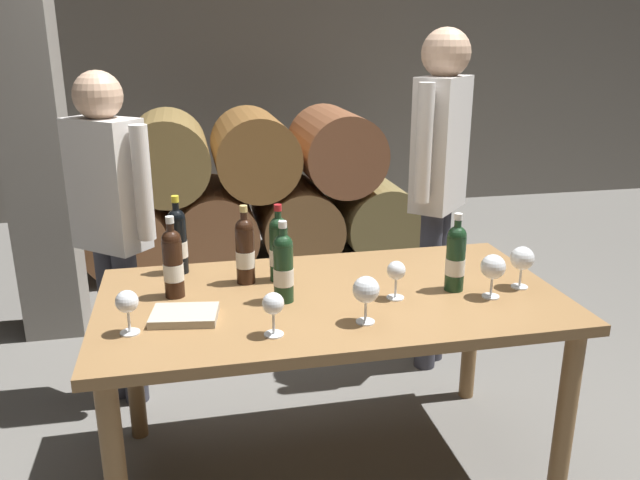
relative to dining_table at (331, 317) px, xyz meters
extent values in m
plane|color=#66635E|center=(0.00, 0.00, -0.67)|extent=(14.00, 14.00, 0.00)
cube|color=gray|center=(0.00, 4.20, 0.73)|extent=(10.00, 0.24, 2.80)
cylinder|color=#925B37|center=(-0.95, 2.60, -0.37)|extent=(0.60, 0.90, 0.60)
cylinder|color=brown|center=(-0.32, 2.60, -0.37)|extent=(0.60, 0.90, 0.60)
cylinder|color=brown|center=(0.31, 2.60, -0.37)|extent=(0.60, 0.90, 0.60)
cylinder|color=olive|center=(0.95, 2.60, -0.37)|extent=(0.60, 0.90, 0.60)
cylinder|color=olive|center=(-0.63, 2.60, 0.18)|extent=(0.60, 0.90, 0.60)
cylinder|color=olive|center=(0.00, 2.60, 0.18)|extent=(0.60, 0.90, 0.60)
cylinder|color=#945939|center=(0.63, 2.60, 0.18)|extent=(0.60, 0.90, 0.60)
cube|color=gray|center=(-1.30, 1.60, 0.63)|extent=(0.32, 0.32, 2.60)
cube|color=olive|center=(0.00, 0.00, 0.07)|extent=(1.70, 0.90, 0.04)
cylinder|color=olive|center=(0.77, -0.39, -0.31)|extent=(0.07, 0.07, 0.72)
cylinder|color=olive|center=(-0.77, 0.39, -0.31)|extent=(0.07, 0.07, 0.72)
cylinder|color=olive|center=(0.77, 0.39, -0.31)|extent=(0.07, 0.07, 0.72)
cylinder|color=#19381E|center=(-0.18, -0.02, 0.20)|extent=(0.07, 0.07, 0.21)
sphere|color=#19381E|center=(-0.18, -0.02, 0.31)|extent=(0.07, 0.07, 0.07)
cylinder|color=#19381E|center=(-0.18, -0.02, 0.33)|extent=(0.03, 0.03, 0.07)
cylinder|color=silver|center=(-0.18, -0.02, 0.38)|extent=(0.03, 0.03, 0.02)
cylinder|color=silver|center=(-0.18, -0.02, 0.19)|extent=(0.07, 0.07, 0.06)
cylinder|color=black|center=(-0.55, 0.36, 0.20)|extent=(0.07, 0.07, 0.22)
sphere|color=black|center=(-0.55, 0.36, 0.32)|extent=(0.07, 0.07, 0.07)
cylinder|color=black|center=(-0.55, 0.36, 0.35)|extent=(0.03, 0.03, 0.07)
cylinder|color=gold|center=(-0.55, 0.36, 0.40)|extent=(0.03, 0.03, 0.03)
cylinder|color=silver|center=(-0.55, 0.36, 0.19)|extent=(0.07, 0.07, 0.07)
cylinder|color=#19381E|center=(0.46, -0.05, 0.20)|extent=(0.07, 0.07, 0.21)
sphere|color=#19381E|center=(0.46, -0.05, 0.31)|extent=(0.07, 0.07, 0.07)
cylinder|color=#19381E|center=(0.46, -0.05, 0.33)|extent=(0.03, 0.03, 0.07)
cylinder|color=silver|center=(0.46, -0.05, 0.38)|extent=(0.03, 0.03, 0.02)
cylinder|color=silver|center=(0.46, -0.05, 0.19)|extent=(0.07, 0.07, 0.06)
cylinder|color=black|center=(-0.57, 0.11, 0.20)|extent=(0.07, 0.07, 0.21)
sphere|color=black|center=(-0.57, 0.11, 0.31)|extent=(0.07, 0.07, 0.07)
cylinder|color=black|center=(-0.57, 0.11, 0.34)|extent=(0.03, 0.03, 0.07)
cylinder|color=silver|center=(-0.57, 0.11, 0.38)|extent=(0.03, 0.03, 0.02)
cylinder|color=silver|center=(-0.57, 0.11, 0.19)|extent=(0.07, 0.07, 0.06)
cylinder|color=#19381E|center=(-0.17, 0.19, 0.20)|extent=(0.07, 0.07, 0.21)
sphere|color=#19381E|center=(-0.17, 0.19, 0.31)|extent=(0.07, 0.07, 0.07)
cylinder|color=#19381E|center=(-0.17, 0.19, 0.34)|extent=(0.03, 0.03, 0.07)
cylinder|color=#B21E23|center=(-0.17, 0.19, 0.39)|extent=(0.03, 0.03, 0.02)
cylinder|color=silver|center=(-0.17, 0.19, 0.19)|extent=(0.07, 0.07, 0.06)
cylinder|color=black|center=(-0.30, 0.19, 0.20)|extent=(0.07, 0.07, 0.22)
sphere|color=black|center=(-0.30, 0.19, 0.31)|extent=(0.07, 0.07, 0.07)
cylinder|color=black|center=(-0.30, 0.19, 0.34)|extent=(0.03, 0.03, 0.07)
cylinder|color=tan|center=(-0.30, 0.19, 0.39)|extent=(0.03, 0.03, 0.02)
cylinder|color=silver|center=(-0.30, 0.19, 0.19)|extent=(0.07, 0.07, 0.06)
cylinder|color=white|center=(0.57, -0.14, 0.09)|extent=(0.06, 0.06, 0.00)
cylinder|color=white|center=(0.57, -0.14, 0.13)|extent=(0.01, 0.01, 0.07)
sphere|color=white|center=(0.57, -0.14, 0.21)|extent=(0.09, 0.09, 0.09)
cylinder|color=white|center=(0.22, -0.08, 0.09)|extent=(0.06, 0.06, 0.00)
cylinder|color=white|center=(0.22, -0.08, 0.13)|extent=(0.01, 0.01, 0.07)
sphere|color=white|center=(0.22, -0.08, 0.20)|extent=(0.07, 0.07, 0.07)
cylinder|color=white|center=(-0.26, -0.29, 0.09)|extent=(0.06, 0.06, 0.00)
cylinder|color=white|center=(-0.26, -0.29, 0.13)|extent=(0.01, 0.01, 0.07)
sphere|color=white|center=(-0.26, -0.29, 0.20)|extent=(0.07, 0.07, 0.07)
cylinder|color=white|center=(-0.71, -0.18, 0.09)|extent=(0.06, 0.06, 0.00)
cylinder|color=white|center=(-0.71, -0.18, 0.13)|extent=(0.01, 0.01, 0.07)
sphere|color=white|center=(-0.71, -0.18, 0.20)|extent=(0.07, 0.07, 0.07)
cylinder|color=white|center=(0.72, -0.08, 0.09)|extent=(0.06, 0.06, 0.00)
cylinder|color=white|center=(0.72, -0.08, 0.13)|extent=(0.01, 0.01, 0.07)
sphere|color=white|center=(0.72, -0.08, 0.21)|extent=(0.09, 0.09, 0.09)
cylinder|color=white|center=(0.06, -0.26, 0.09)|extent=(0.06, 0.06, 0.00)
cylinder|color=white|center=(0.06, -0.26, 0.13)|extent=(0.01, 0.01, 0.07)
sphere|color=white|center=(0.06, -0.26, 0.21)|extent=(0.09, 0.09, 0.09)
cube|color=#B2A893|center=(-0.53, -0.10, 0.11)|extent=(0.24, 0.19, 0.03)
cylinder|color=#383842|center=(0.75, 0.79, -0.24)|extent=(0.11, 0.11, 0.85)
cylinder|color=#383842|center=(0.68, 0.71, -0.24)|extent=(0.11, 0.11, 0.85)
cube|color=silver|center=(0.71, 0.75, 0.51)|extent=(0.35, 0.36, 0.64)
cylinder|color=silver|center=(0.86, 0.90, 0.54)|extent=(0.08, 0.08, 0.54)
cylinder|color=silver|center=(0.57, 0.60, 0.54)|extent=(0.08, 0.08, 0.54)
sphere|color=tan|center=(0.71, 0.75, 0.93)|extent=(0.23, 0.23, 0.23)
cylinder|color=#383842|center=(-0.88, 0.76, -0.28)|extent=(0.11, 0.11, 0.77)
cylinder|color=#383842|center=(-0.80, 0.68, -0.28)|extent=(0.11, 0.11, 0.77)
cube|color=silver|center=(-0.84, 0.72, 0.39)|extent=(0.36, 0.34, 0.58)
cylinder|color=silver|center=(-1.00, 0.86, 0.42)|extent=(0.08, 0.08, 0.49)
cylinder|color=silver|center=(-0.68, 0.58, 0.42)|extent=(0.08, 0.08, 0.49)
sphere|color=tan|center=(-0.84, 0.72, 0.77)|extent=(0.21, 0.21, 0.21)
camera|label=1|loc=(-0.49, -2.12, 1.01)|focal=35.62mm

